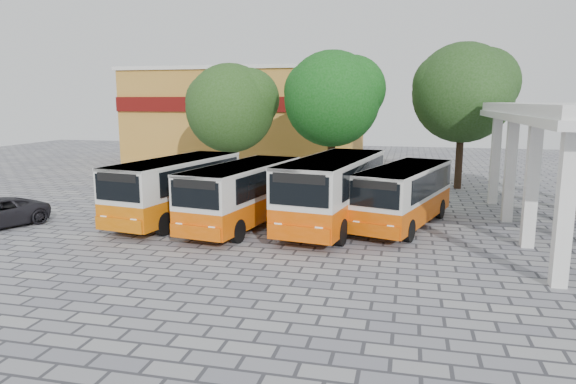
% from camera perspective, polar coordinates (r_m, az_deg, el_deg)
% --- Properties ---
extents(ground, '(90.00, 90.00, 0.00)m').
position_cam_1_polar(ground, '(19.77, 3.10, -6.07)').
color(ground, slate).
rests_on(ground, ground).
extents(shophouse_block, '(20.40, 10.40, 8.30)m').
position_cam_1_polar(shophouse_block, '(46.94, -4.51, 8.46)').
color(shophouse_block, '#B27B2B').
rests_on(shophouse_block, ground).
extents(bus_far_left, '(3.64, 8.23, 2.86)m').
position_cam_1_polar(bus_far_left, '(24.24, -12.30, 0.74)').
color(bus_far_left, '#CB5E02').
rests_on(bus_far_left, ground).
extents(bus_centre_left, '(3.54, 7.97, 2.76)m').
position_cam_1_polar(bus_centre_left, '(22.57, -5.03, 0.11)').
color(bus_centre_left, '#D55001').
rests_on(bus_centre_left, ground).
extents(bus_centre_right, '(3.90, 8.86, 3.08)m').
position_cam_1_polar(bus_centre_right, '(22.47, 5.11, 0.53)').
color(bus_centre_right, '#D54A00').
rests_on(bus_centre_right, ground).
extents(bus_far_right, '(4.32, 7.86, 2.67)m').
position_cam_1_polar(bus_far_right, '(23.11, 12.83, -0.01)').
color(bus_far_right, '#C64800').
rests_on(bus_far_right, ground).
extents(tree_left, '(6.24, 5.95, 7.97)m').
position_cam_1_polar(tree_left, '(35.04, -6.31, 9.55)').
color(tree_left, '#482B18').
rests_on(tree_left, ground).
extents(tree_middle, '(6.14, 5.85, 8.53)m').
position_cam_1_polar(tree_middle, '(31.91, 5.07, 10.61)').
color(tree_middle, '#3C2911').
rests_on(tree_middle, ground).
extents(tree_right, '(6.45, 6.14, 9.05)m').
position_cam_1_polar(tree_right, '(33.95, 19.01, 10.71)').
color(tree_right, '#342317').
rests_on(tree_right, ground).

